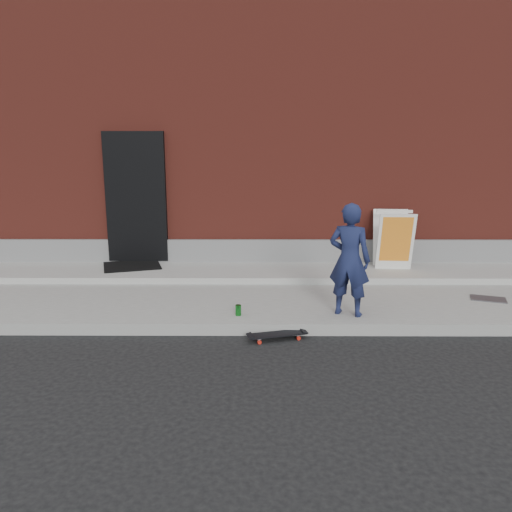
{
  "coord_description": "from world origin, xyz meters",
  "views": [
    {
      "loc": [
        -0.46,
        -5.75,
        2.26
      ],
      "look_at": [
        -0.49,
        0.8,
        0.83
      ],
      "focal_mm": 35.0,
      "sensor_mm": 36.0,
      "label": 1
    }
  ],
  "objects_px": {
    "skateboard": "(277,335)",
    "soda_can": "(238,310)",
    "child": "(349,260)",
    "pizza_sign": "(393,239)"
  },
  "relations": [
    {
      "from": "skateboard",
      "to": "soda_can",
      "type": "height_order",
      "value": "soda_can"
    },
    {
      "from": "skateboard",
      "to": "child",
      "type": "bearing_deg",
      "value": 28.66
    },
    {
      "from": "child",
      "to": "pizza_sign",
      "type": "relative_size",
      "value": 1.46
    },
    {
      "from": "pizza_sign",
      "to": "soda_can",
      "type": "relative_size",
      "value": 7.17
    },
    {
      "from": "pizza_sign",
      "to": "soda_can",
      "type": "bearing_deg",
      "value": -139.07
    },
    {
      "from": "child",
      "to": "soda_can",
      "type": "relative_size",
      "value": 10.48
    },
    {
      "from": "child",
      "to": "pizza_sign",
      "type": "bearing_deg",
      "value": -94.25
    },
    {
      "from": "child",
      "to": "soda_can",
      "type": "distance_m",
      "value": 1.55
    },
    {
      "from": "skateboard",
      "to": "pizza_sign",
      "type": "bearing_deg",
      "value": 52.28
    },
    {
      "from": "pizza_sign",
      "to": "soda_can",
      "type": "distance_m",
      "value": 3.39
    }
  ]
}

